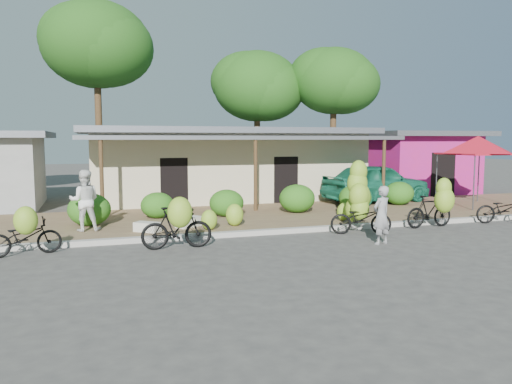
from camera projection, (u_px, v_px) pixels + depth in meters
ground at (326, 246)px, 13.35m from camera, size 100.00×100.00×0.00m
sidewalk at (265, 216)px, 18.07m from camera, size 60.00×6.00×0.12m
curb at (297, 230)px, 15.23m from camera, size 60.00×0.25×0.15m
shop_main at (224, 163)px, 23.50m from camera, size 13.00×8.50×3.35m
shop_pink at (413, 161)px, 26.81m from camera, size 6.00×6.00×3.25m
tree_far_center at (92, 43)px, 25.99m from camera, size 5.69×5.62×9.99m
tree_center_right at (253, 85)px, 29.44m from camera, size 5.26×5.15×8.01m
tree_near_right at (330, 79)px, 28.76m from camera, size 4.89×4.75×8.10m
hedge_0 at (89, 209)px, 15.70m from camera, size 1.33×1.19×1.03m
hedge_1 at (157, 205)px, 17.25m from camera, size 1.15×1.03×0.90m
hedge_2 at (227, 203)px, 17.63m from camera, size 1.22×1.10×0.95m
hedge_3 at (297, 198)px, 18.55m from camera, size 1.35×1.22×1.05m
hedge_4 at (355, 198)px, 19.05m from camera, size 1.27×1.14×0.99m
hedge_5 at (399, 193)px, 20.74m from camera, size 1.24×1.11×0.97m
red_canopy at (478, 145)px, 20.33m from camera, size 3.50×3.50×2.86m
bike_far_left at (24, 235)px, 12.08m from camera, size 1.82×1.34×1.30m
bike_left at (177, 225)px, 12.80m from camera, size 1.85×1.20×1.43m
bike_center at (359, 205)px, 15.16m from camera, size 1.93×1.43×2.20m
bike_right at (434, 207)px, 15.85m from camera, size 1.78×1.22×1.66m
bike_far_right at (504, 209)px, 16.83m from camera, size 1.96×1.24×0.97m
loose_banana_a at (209, 220)px, 14.99m from camera, size 0.49×0.42×0.62m
loose_banana_b at (235, 215)px, 15.69m from camera, size 0.56×0.48×0.70m
loose_banana_c at (344, 212)px, 16.68m from camera, size 0.49×0.41×0.61m
sack_near at (189, 222)px, 15.55m from camera, size 0.92×0.82×0.30m
sack_far at (147, 227)px, 14.72m from camera, size 0.82×0.78×0.28m
vendor at (381, 215)px, 13.47m from camera, size 0.67×0.55×1.60m
bystander at (84, 200)px, 14.78m from camera, size 0.93×0.75×1.82m
teal_van at (376, 183)px, 21.67m from camera, size 5.21×2.81×1.69m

